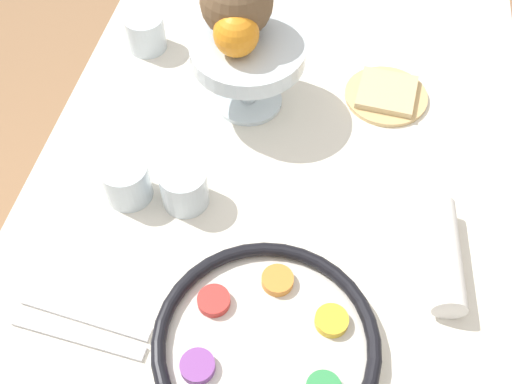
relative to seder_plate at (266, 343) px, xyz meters
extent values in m
plane|color=#99704C|center=(0.25, 0.03, -0.72)|extent=(8.00, 8.00, 0.00)
cube|color=silver|center=(0.25, 0.03, -0.37)|extent=(1.23, 0.81, 0.71)
cylinder|color=silver|center=(0.00, 0.00, -0.01)|extent=(0.31, 0.31, 0.01)
torus|color=black|center=(0.00, 0.00, 0.00)|extent=(0.31, 0.31, 0.02)
cylinder|color=orange|center=(0.10, 0.00, 0.00)|extent=(0.05, 0.05, 0.01)
cylinder|color=red|center=(0.05, 0.08, 0.00)|extent=(0.05, 0.05, 0.01)
cylinder|color=#844299|center=(-0.05, 0.08, 0.00)|extent=(0.05, 0.05, 0.01)
cylinder|color=gold|center=(0.05, -0.08, 0.00)|extent=(0.05, 0.05, 0.01)
cylinder|color=silver|center=(0.45, 0.11, -0.01)|extent=(0.12, 0.12, 0.01)
cylinder|color=silver|center=(0.45, 0.11, 0.04)|extent=(0.03, 0.03, 0.09)
cylinder|color=silver|center=(0.45, 0.11, 0.10)|extent=(0.19, 0.19, 0.03)
sphere|color=orange|center=(0.43, 0.13, 0.15)|extent=(0.07, 0.07, 0.07)
sphere|color=brown|center=(0.48, 0.13, 0.17)|extent=(0.12, 0.12, 0.12)
cylinder|color=tan|center=(0.51, -0.13, -0.01)|extent=(0.15, 0.15, 0.01)
cube|color=#D1B784|center=(0.51, -0.13, 0.00)|extent=(0.11, 0.11, 0.01)
cylinder|color=white|center=(0.18, -0.23, 0.01)|extent=(0.18, 0.07, 0.05)
cylinder|color=silver|center=(0.21, 0.26, 0.02)|extent=(0.07, 0.07, 0.07)
cylinder|color=silver|center=(0.22, 0.17, 0.02)|extent=(0.07, 0.07, 0.07)
cylinder|color=silver|center=(0.57, 0.33, 0.02)|extent=(0.07, 0.07, 0.07)
cube|color=silver|center=(-0.03, 0.26, -0.01)|extent=(0.04, 0.20, 0.01)
cube|color=silver|center=(0.00, 0.26, -0.01)|extent=(0.04, 0.20, 0.01)
camera|label=1|loc=(-0.31, -0.04, 0.76)|focal=42.00mm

